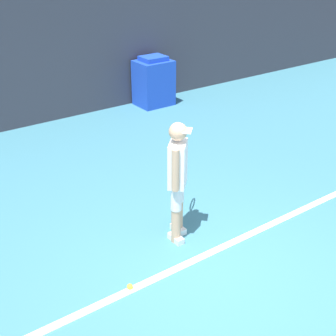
% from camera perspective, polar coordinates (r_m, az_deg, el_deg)
% --- Properties ---
extents(ground_plane, '(24.00, 24.00, 0.00)m').
position_cam_1_polar(ground_plane, '(5.49, 6.48, -13.50)').
color(ground_plane, teal).
extents(back_wall, '(24.00, 0.10, 2.55)m').
position_cam_1_polar(back_wall, '(9.73, -17.75, 11.99)').
color(back_wall, '#383842').
rests_on(back_wall, ground_plane).
extents(court_baseline, '(21.60, 0.10, 0.01)m').
position_cam_1_polar(court_baseline, '(5.76, 3.37, -11.12)').
color(court_baseline, white).
rests_on(court_baseline, ground_plane).
extents(tennis_player, '(0.72, 0.72, 1.58)m').
position_cam_1_polar(tennis_player, '(5.72, 1.20, -1.02)').
color(tennis_player, tan).
rests_on(tennis_player, ground_plane).
extents(tennis_ball, '(0.07, 0.07, 0.07)m').
position_cam_1_polar(tennis_ball, '(5.35, -4.67, -14.21)').
color(tennis_ball, '#D1E533').
rests_on(tennis_ball, ground_plane).
extents(covered_chair, '(0.78, 0.65, 1.12)m').
position_cam_1_polar(covered_chair, '(10.78, -1.77, 10.45)').
color(covered_chair, blue).
rests_on(covered_chair, ground_plane).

